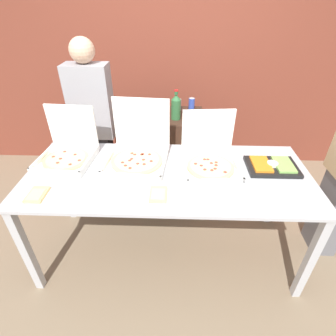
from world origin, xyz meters
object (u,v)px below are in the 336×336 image
person_guest_cap (95,127)px  soda_can_colored (192,104)px  pizza_box_near_left (138,151)px  pizza_box_far_left (68,151)px  paper_plate_front_center (158,195)px  paper_plate_front_left (37,195)px  soda_bottle (176,107)px  pizza_box_far_right (210,158)px  soda_can_silver (178,105)px  veggie_tray (272,166)px

person_guest_cap → soda_can_colored: bearing=-158.3°
pizza_box_near_left → pizza_box_far_left: 0.59m
pizza_box_near_left → person_guest_cap: person_guest_cap is taller
soda_can_colored → person_guest_cap: size_ratio=0.07×
paper_plate_front_center → person_guest_cap: person_guest_cap is taller
paper_plate_front_center → paper_plate_front_left: 0.83m
pizza_box_far_left → soda_bottle: (0.89, 0.66, 0.15)m
pizza_box_far_right → pizza_box_far_left: (-1.17, 0.07, -0.00)m
pizza_box_near_left → soda_can_silver: (0.33, 0.89, 0.08)m
veggie_tray → soda_can_silver: soda_can_silver is taller
pizza_box_near_left → paper_plate_front_left: size_ratio=2.41×
pizza_box_near_left → paper_plate_front_center: 0.51m
soda_bottle → person_guest_cap: 0.84m
pizza_box_far_right → paper_plate_front_left: size_ratio=2.14×
soda_can_silver → person_guest_cap: size_ratio=0.07×
pizza_box_near_left → pizza_box_far_left: size_ratio=1.14×
soda_can_silver → veggie_tray: bearing=-52.5°
pizza_box_far_left → paper_plate_front_left: (-0.05, -0.49, -0.06)m
pizza_box_near_left → soda_can_colored: pizza_box_near_left is taller
pizza_box_near_left → soda_can_colored: size_ratio=4.29×
pizza_box_far_right → pizza_box_far_left: 1.17m
paper_plate_front_center → soda_bottle: 1.15m
veggie_tray → soda_bottle: soda_bottle is taller
paper_plate_front_left → paper_plate_front_center: bearing=2.2°
soda_can_silver → paper_plate_front_center: bearing=-95.5°
soda_can_silver → paper_plate_front_left: bearing=-124.7°
pizza_box_near_left → person_guest_cap: (-0.51, 0.54, -0.04)m
veggie_tray → soda_can_silver: 1.24m
soda_can_colored → person_guest_cap: bearing=-158.3°
person_guest_cap → paper_plate_front_center: bearing=125.1°
paper_plate_front_left → veggie_tray: size_ratio=0.56×
paper_plate_front_center → person_guest_cap: size_ratio=0.14×
paper_plate_front_center → soda_bottle: size_ratio=0.86×
pizza_box_far_right → pizza_box_near_left: 0.59m
pizza_box_far_left → paper_plate_front_center: bearing=-25.6°
paper_plate_front_left → veggie_tray: bearing=13.4°
pizza_box_far_left → soda_can_colored: bearing=46.3°
pizza_box_far_right → pizza_box_far_left: bearing=171.4°
pizza_box_far_left → person_guest_cap: bearing=86.9°
soda_can_silver → soda_can_colored: (0.15, 0.04, 0.00)m
pizza_box_near_left → soda_can_colored: bearing=68.2°
pizza_box_far_right → soda_can_silver: bearing=99.6°
paper_plate_front_left → person_guest_cap: (0.13, 1.04, 0.03)m
paper_plate_front_center → person_guest_cap: 1.23m
paper_plate_front_left → soda_bottle: soda_bottle is taller
pizza_box_far_right → paper_plate_front_left: 1.29m
soda_can_colored → soda_can_silver: bearing=-165.5°
pizza_box_near_left → veggie_tray: (1.08, -0.09, -0.06)m
paper_plate_front_left → soda_can_colored: (1.11, 1.43, 0.15)m
paper_plate_front_left → soda_can_silver: size_ratio=1.78×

